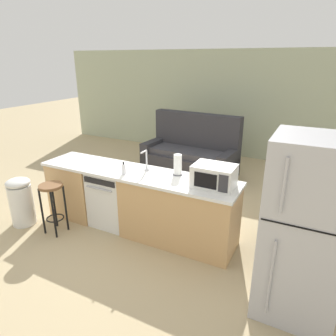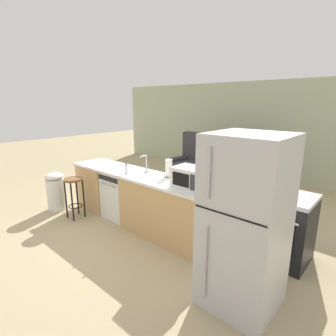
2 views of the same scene
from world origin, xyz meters
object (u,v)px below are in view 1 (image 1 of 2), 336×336
(microwave, at_px, (214,176))
(paper_towel_roll, at_px, (178,165))
(kettle, at_px, (296,181))
(trash_bin, at_px, (21,201))
(dishwasher, at_px, (114,197))
(couch, at_px, (192,154))
(soap_bottle, at_px, (124,169))
(stove_range, at_px, (305,219))
(bar_stool, at_px, (52,198))
(refrigerator, at_px, (304,230))

(microwave, distance_m, paper_towel_roll, 0.59)
(kettle, xyz_separation_m, trash_bin, (-3.65, -1.08, -0.61))
(microwave, relative_size, trash_bin, 0.68)
(dishwasher, relative_size, couch, 0.41)
(dishwasher, bearing_deg, microwave, -0.05)
(microwave, height_order, soap_bottle, microwave)
(kettle, bearing_deg, stove_range, 37.16)
(paper_towel_roll, distance_m, bar_stool, 1.82)
(microwave, bearing_deg, dishwasher, 179.95)
(refrigerator, distance_m, soap_bottle, 2.32)
(refrigerator, xyz_separation_m, trash_bin, (-3.81, -0.11, -0.51))
(stove_range, bearing_deg, trash_bin, -162.44)
(couch, bearing_deg, trash_bin, -113.18)
(trash_bin, bearing_deg, paper_towel_roll, 20.83)
(refrigerator, bearing_deg, bar_stool, -179.00)
(paper_towel_roll, xyz_separation_m, bar_stool, (-1.57, -0.78, -0.50))
(soap_bottle, bearing_deg, dishwasher, 155.77)
(dishwasher, bearing_deg, bar_stool, -134.60)
(refrigerator, height_order, kettle, refrigerator)
(stove_range, distance_m, kettle, 0.57)
(microwave, distance_m, kettle, 0.99)
(couch, bearing_deg, paper_towel_roll, -71.81)
(stove_range, xyz_separation_m, refrigerator, (-0.00, -1.10, 0.44))
(dishwasher, relative_size, stove_range, 0.93)
(trash_bin, xyz_separation_m, couch, (1.39, 3.25, 0.02))
(microwave, bearing_deg, kettle, 25.39)
(refrigerator, xyz_separation_m, paper_towel_roll, (-1.63, 0.72, 0.15))
(stove_range, distance_m, microwave, 1.33)
(refrigerator, bearing_deg, paper_towel_roll, 156.05)
(kettle, relative_size, bar_stool, 0.28)
(soap_bottle, bearing_deg, kettle, 14.94)
(bar_stool, bearing_deg, refrigerator, 1.00)
(dishwasher, xyz_separation_m, microwave, (1.54, -0.00, 0.62))
(stove_range, xyz_separation_m, bar_stool, (-3.20, -1.15, 0.08))
(stove_range, distance_m, refrigerator, 1.18)
(bar_stool, xyz_separation_m, trash_bin, (-0.61, -0.05, -0.16))
(stove_range, height_order, trash_bin, stove_range)
(refrigerator, xyz_separation_m, kettle, (-0.17, 0.97, 0.10))
(bar_stool, distance_m, couch, 3.29)
(stove_range, height_order, paper_towel_roll, paper_towel_roll)
(dishwasher, relative_size, refrigerator, 0.47)
(dishwasher, relative_size, paper_towel_roll, 2.98)
(stove_range, xyz_separation_m, kettle, (-0.17, -0.13, 0.53))
(bar_stool, bearing_deg, dishwasher, 45.40)
(stove_range, bearing_deg, couch, 139.87)
(microwave, xyz_separation_m, bar_stool, (-2.14, -0.60, -0.50))
(bar_stool, relative_size, couch, 0.36)
(soap_bottle, bearing_deg, couch, 92.89)
(refrigerator, bearing_deg, soap_bottle, 169.89)
(stove_range, distance_m, soap_bottle, 2.44)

